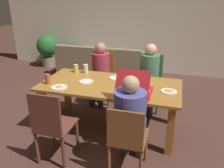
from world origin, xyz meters
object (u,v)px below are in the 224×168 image
Objects in this scene: plate_2 at (86,81)px; drinking_glass_0 at (76,68)px; dining_table at (110,91)px; person_2 at (100,69)px; plate_3 at (169,91)px; drinking_glass_2 at (48,79)px; chair_3 at (52,125)px; pizza_box_0 at (135,90)px; chair_2 at (103,74)px; plate_0 at (116,78)px; person_0 at (149,73)px; drinking_glass_1 at (86,69)px; chair_1 at (127,138)px; drinking_glass_3 at (130,77)px; person_1 at (130,116)px; potted_plant at (47,48)px; chair_0 at (150,79)px; plate_1 at (59,87)px; couch at (101,65)px.

drinking_glass_0 reaches higher than plate_2.
person_2 is at bearing 118.25° from dining_table.
drinking_glass_2 reaches higher than plate_3.
plate_2 reaches higher than dining_table.
pizza_box_0 reaches higher than chair_3.
plate_0 is (0.46, -0.71, 0.21)m from chair_2.
person_0 is 1.09m from drinking_glass_1.
chair_1 is 6.83× the size of drinking_glass_0.
person_1 is at bearing -77.23° from drinking_glass_3.
person_0 is at bearing 114.78° from plate_3.
drinking_glass_1 is at bearing -47.03° from potted_plant.
pizza_box_0 is at bearing 94.12° from chair_1.
drinking_glass_0 is at bearing 172.07° from plate_0.
chair_3 reaches higher than plate_2.
plate_3 is (0.42, 0.20, -0.04)m from pizza_box_0.
person_2 reaches higher than chair_0.
pizza_box_0 reaches higher than drinking_glass_3.
drinking_glass_0 reaches higher than drinking_glass_3.
person_2 is 5.66× the size of plate_0.
chair_1 is at bearing -85.88° from pizza_box_0.
drinking_glass_3 is (0.69, 1.18, 0.28)m from chair_3.
person_1 is (-0.00, 0.14, 0.20)m from chair_1.
chair_1 is (-0.00, -1.69, -0.19)m from person_0.
drinking_glass_1 is at bearing -100.82° from person_2.
chair_3 reaches higher than drinking_glass_3.
chair_2 is at bearing 81.70° from drinking_glass_1.
drinking_glass_2 is at bearing -109.86° from chair_2.
chair_0 is 1.34m from drinking_glass_0.
person_1 is at bearing 90.00° from chair_1.
drinking_glass_2 is (-0.23, 0.09, 0.06)m from plate_1.
person_0 is at bearing -30.98° from potted_plant.
plate_1 is 0.42m from plate_2.
drinking_glass_3 is at bearing -108.27° from chair_0.
dining_table is 15.49× the size of drinking_glass_0.
plate_0 is (-0.41, 0.51, -0.05)m from pizza_box_0.
potted_plant reaches higher than plate_1.
chair_0 is 6.59× the size of drinking_glass_1.
person_0 is 8.13× the size of drinking_glass_2.
pizza_box_0 reaches higher than drinking_glass_2.
chair_1 is 0.42× the size of couch.
potted_plant is at bearing 149.02° from person_0.
person_2 reaches higher than dining_table.
person_2 reaches higher than couch.
chair_2 is at bearing 70.14° from drinking_glass_2.
plate_3 is (1.29, -1.02, 0.22)m from chair_2.
plate_1 is 1.54× the size of drinking_glass_1.
pizza_box_0 is 2.99× the size of plate_2.
dining_table is 9.40× the size of plate_3.
drinking_glass_2 is (-0.44, -1.07, 0.13)m from person_2.
plate_0 is 1.03m from drinking_glass_2.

